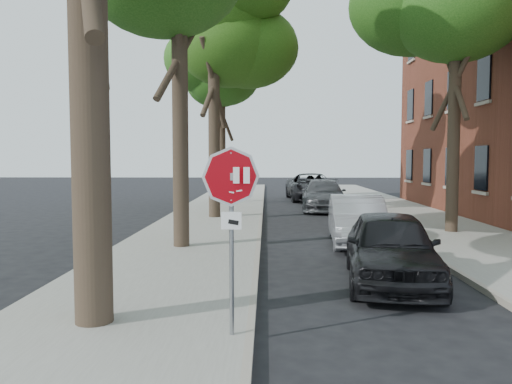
# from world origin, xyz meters

# --- Properties ---
(ground) EXTENTS (120.00, 120.00, 0.00)m
(ground) POSITION_xyz_m (0.00, 0.00, 0.00)
(ground) COLOR black
(ground) RESTS_ON ground
(sidewalk_left) EXTENTS (4.00, 55.00, 0.12)m
(sidewalk_left) POSITION_xyz_m (-2.50, 12.00, 0.06)
(sidewalk_left) COLOR gray
(sidewalk_left) RESTS_ON ground
(sidewalk_right) EXTENTS (4.00, 55.00, 0.12)m
(sidewalk_right) POSITION_xyz_m (6.00, 12.00, 0.06)
(sidewalk_right) COLOR gray
(sidewalk_right) RESTS_ON ground
(curb_left) EXTENTS (0.12, 55.00, 0.13)m
(curb_left) POSITION_xyz_m (-0.45, 12.00, 0.07)
(curb_left) COLOR #9E9384
(curb_left) RESTS_ON ground
(curb_right) EXTENTS (0.12, 55.00, 0.13)m
(curb_right) POSITION_xyz_m (3.95, 12.00, 0.07)
(curb_right) COLOR #9E9384
(curb_right) RESTS_ON ground
(stop_sign) EXTENTS (0.76, 0.34, 2.61)m
(stop_sign) POSITION_xyz_m (-0.70, -0.03, 1.95)
(stop_sign) COLOR gray
(stop_sign) RESTS_ON sidewalk_left
(tree_mid_b) EXTENTS (5.88, 5.46, 10.36)m
(tree_mid_b) POSITION_xyz_m (-2.42, 14.12, 8.00)
(tree_mid_b) COLOR black
(tree_mid_b) RESTS_ON sidewalk_left
(tree_far) EXTENTS (5.29, 4.91, 9.33)m
(tree_far) POSITION_xyz_m (-2.72, 21.11, 7.21)
(tree_far) COLOR black
(tree_far) RESTS_ON sidewalk_left
(tree_right) EXTENTS (5.29, 4.91, 9.33)m
(tree_right) POSITION_xyz_m (5.98, 10.11, 7.21)
(tree_right) COLOR black
(tree_right) RESTS_ON sidewalk_right
(car_a) EXTENTS (2.35, 4.58, 1.49)m
(car_a) POSITION_xyz_m (2.33, 3.40, 0.75)
(car_a) COLOR black
(car_a) RESTS_ON ground
(car_b) EXTENTS (1.86, 4.49, 1.45)m
(car_b) POSITION_xyz_m (2.49, 8.08, 0.72)
(car_b) COLOR #A2A4AA
(car_b) RESTS_ON ground
(car_c) EXTENTS (2.48, 5.31, 1.50)m
(car_c) POSITION_xyz_m (2.60, 17.84, 0.75)
(car_c) COLOR #454649
(car_c) RESTS_ON ground
(car_d) EXTENTS (3.02, 6.04, 1.64)m
(car_d) POSITION_xyz_m (2.53, 23.68, 0.82)
(car_d) COLOR black
(car_d) RESTS_ON ground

